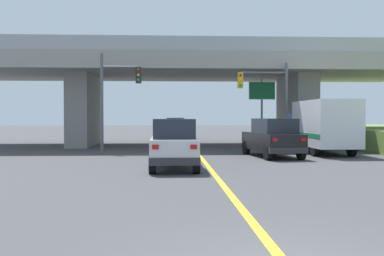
{
  "coord_description": "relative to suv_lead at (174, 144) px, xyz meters",
  "views": [
    {
      "loc": [
        -1.65,
        -6.15,
        2.1
      ],
      "look_at": [
        -0.46,
        17.6,
        1.52
      ],
      "focal_mm": 42.69,
      "sensor_mm": 36.0,
      "label": 1
    }
  ],
  "objects": [
    {
      "name": "ground",
      "position": [
        1.46,
        15.23,
        -1.01
      ],
      "size": [
        160.0,
        160.0,
        0.0
      ],
      "primitive_type": "plane",
      "color": "#424244"
    },
    {
      "name": "overpass_bridge",
      "position": [
        1.46,
        15.23,
        4.09
      ],
      "size": [
        33.38,
        10.51,
        7.14
      ],
      "color": "gray",
      "rests_on": "ground"
    },
    {
      "name": "lane_divider_stripe",
      "position": [
        1.46,
        0.14,
        -1.01
      ],
      "size": [
        0.2,
        24.68,
        0.01
      ],
      "primitive_type": "cube",
      "color": "yellow",
      "rests_on": "ground"
    },
    {
      "name": "suv_lead",
      "position": [
        0.0,
        0.0,
        0.0
      ],
      "size": [
        1.88,
        4.47,
        2.02
      ],
      "color": "silver",
      "rests_on": "ground"
    },
    {
      "name": "suv_crossing",
      "position": [
        5.21,
        5.21,
        0.0
      ],
      "size": [
        2.49,
        4.98,
        2.02
      ],
      "rotation": [
        0.0,
        0.0,
        0.12
      ],
      "color": "black",
      "rests_on": "ground"
    },
    {
      "name": "box_truck",
      "position": [
        8.58,
        7.61,
        0.59
      ],
      "size": [
        2.33,
        7.34,
        3.02
      ],
      "color": "navy",
      "rests_on": "ground"
    },
    {
      "name": "sedan_oncoming",
      "position": [
        0.41,
        26.41,
        -0.0
      ],
      "size": [
        1.96,
        4.3,
        2.02
      ],
      "color": "maroon",
      "rests_on": "ground"
    },
    {
      "name": "traffic_signal_nearside",
      "position": [
        6.01,
        9.58,
        2.48
      ],
      "size": [
        3.12,
        0.36,
        5.45
      ],
      "color": "#56595E",
      "rests_on": "ground"
    },
    {
      "name": "traffic_signal_farside",
      "position": [
        -3.41,
        8.71,
        2.61
      ],
      "size": [
        2.4,
        0.36,
        5.85
      ],
      "color": "#56595E",
      "rests_on": "ground"
    },
    {
      "name": "highway_sign",
      "position": [
        6.22,
        12.92,
        2.5
      ],
      "size": [
        1.84,
        0.17,
        4.7
      ],
      "color": "slate",
      "rests_on": "ground"
    }
  ]
}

